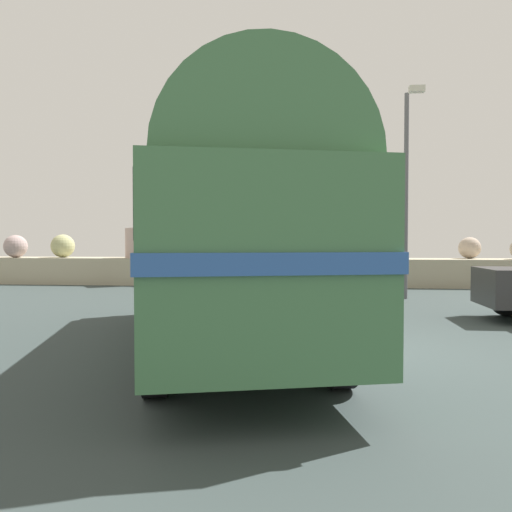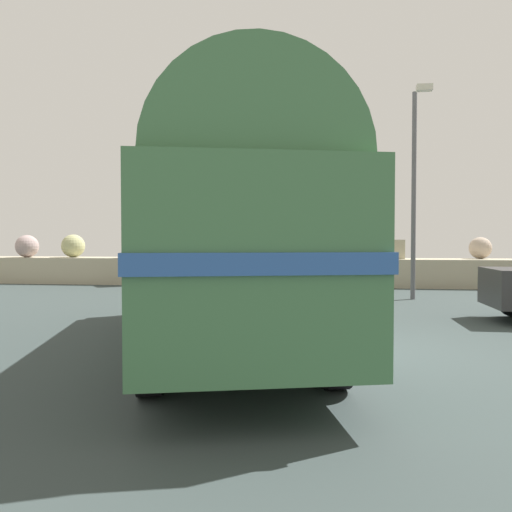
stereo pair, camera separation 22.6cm
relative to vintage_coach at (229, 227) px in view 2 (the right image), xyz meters
The scene contains 4 objects.
ground 2.84m from the vintage_coach, ahead, with size 32.00×26.00×0.02m.
breakwater 11.98m from the vintage_coach, 80.30° to the left, with size 31.36×2.26×2.48m.
vintage_coach is the anchor object (origin of this frame).
lamp_post 8.67m from the vintage_coach, 59.40° to the left, with size 0.44×0.93×6.31m.
Camera 2 is at (-0.39, -8.39, 1.84)m, focal length 35.38 mm.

